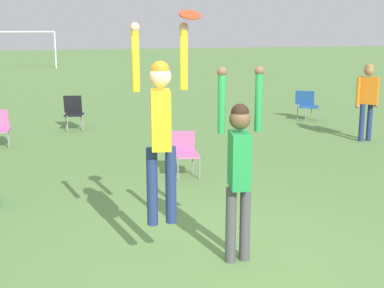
{
  "coord_description": "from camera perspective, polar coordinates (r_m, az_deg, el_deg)",
  "views": [
    {
      "loc": [
        -2.01,
        -5.11,
        2.59
      ],
      "look_at": [
        -0.22,
        0.5,
        1.3
      ],
      "focal_mm": 50.0,
      "sensor_mm": 36.0,
      "label": 1
    }
  ],
  "objects": [
    {
      "name": "ground_plane",
      "position": [
        6.07,
        3.5,
        -12.93
      ],
      "size": [
        120.0,
        120.0,
        0.0
      ],
      "primitive_type": "plane",
      "color": "#608C47"
    },
    {
      "name": "person_jumping",
      "position": [
        5.65,
        -3.36,
        2.54
      ],
      "size": [
        0.62,
        0.5,
        2.16
      ],
      "rotation": [
        0.0,
        0.0,
        1.35
      ],
      "color": "navy",
      "rests_on": "ground_plane"
    },
    {
      "name": "person_defending",
      "position": [
        5.84,
        5.05,
        -1.81
      ],
      "size": [
        0.53,
        0.41,
        2.19
      ],
      "rotation": [
        0.0,
        0.0,
        -1.79
      ],
      "color": "#4C4C51",
      "rests_on": "ground_plane"
    },
    {
      "name": "frisbee",
      "position": [
        5.58,
        -0.23,
        13.62
      ],
      "size": [
        0.23,
        0.21,
        0.11
      ],
      "color": "#E04C23"
    },
    {
      "name": "camping_chair_1",
      "position": [
        15.57,
        12.18,
        4.27
      ],
      "size": [
        0.73,
        0.8,
        0.82
      ],
      "rotation": [
        0.0,
        0.0,
        2.57
      ],
      "color": "gray",
      "rests_on": "ground_plane"
    },
    {
      "name": "camping_chair_3",
      "position": [
        14.06,
        -12.53,
        3.54
      ],
      "size": [
        0.55,
        0.59,
        0.87
      ],
      "rotation": [
        0.0,
        0.0,
        2.9
      ],
      "color": "gray",
      "rests_on": "ground_plane"
    },
    {
      "name": "camping_chair_4",
      "position": [
        9.4,
        -0.86,
        -0.61
      ],
      "size": [
        0.56,
        0.6,
        0.8
      ],
      "rotation": [
        0.0,
        0.0,
        2.9
      ],
      "color": "gray",
      "rests_on": "ground_plane"
    },
    {
      "name": "person_spectator_near",
      "position": [
        12.9,
        18.22,
        5.07
      ],
      "size": [
        0.61,
        0.48,
        1.79
      ],
      "rotation": [
        0.0,
        0.0,
        -0.85
      ],
      "color": "navy",
      "rests_on": "ground_plane"
    }
  ]
}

